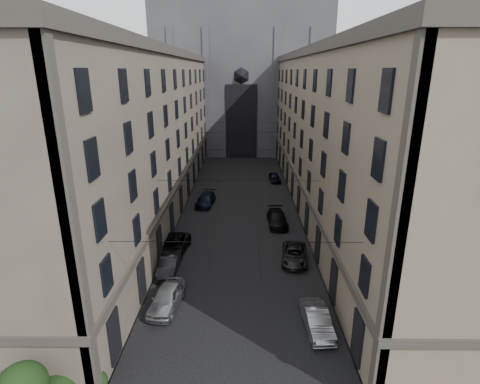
{
  "coord_description": "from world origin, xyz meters",
  "views": [
    {
      "loc": [
        0.42,
        -8.69,
        16.49
      ],
      "look_at": [
        0.21,
        13.97,
        9.1
      ],
      "focal_mm": 28.0,
      "sensor_mm": 36.0,
      "label": 1
    }
  ],
  "objects_px": {
    "car_right_near": "(317,320)",
    "car_right_midnear": "(294,254)",
    "car_left_midnear": "(169,264)",
    "car_left_midfar": "(173,246)",
    "car_left_far": "(206,200)",
    "gothic_tower": "(242,64)",
    "car_left_near": "(167,298)",
    "car_right_midfar": "(277,219)",
    "car_right_far": "(275,177)"
  },
  "relations": [
    {
      "from": "car_right_near",
      "to": "car_right_midnear",
      "type": "height_order",
      "value": "car_right_near"
    },
    {
      "from": "car_left_midnear",
      "to": "car_left_midfar",
      "type": "xyz_separation_m",
      "value": [
        -0.28,
        3.55,
        0.02
      ]
    },
    {
      "from": "car_left_midnear",
      "to": "car_left_far",
      "type": "xyz_separation_m",
      "value": [
        1.51,
        16.79,
        0.01
      ]
    },
    {
      "from": "car_left_midfar",
      "to": "car_right_midnear",
      "type": "xyz_separation_m",
      "value": [
        11.25,
        -1.55,
        -0.07
      ]
    },
    {
      "from": "gothic_tower",
      "to": "car_left_midnear",
      "type": "height_order",
      "value": "gothic_tower"
    },
    {
      "from": "car_left_midnear",
      "to": "car_left_midfar",
      "type": "relative_size",
      "value": 0.82
    },
    {
      "from": "car_left_near",
      "to": "car_left_far",
      "type": "xyz_separation_m",
      "value": [
        0.71,
        21.81,
        -0.08
      ]
    },
    {
      "from": "gothic_tower",
      "to": "car_left_far",
      "type": "relative_size",
      "value": 11.7
    },
    {
      "from": "car_right_midnear",
      "to": "car_left_far",
      "type": "bearing_deg",
      "value": 129.82
    },
    {
      "from": "car_left_midfar",
      "to": "car_right_midfar",
      "type": "distance_m",
      "value": 12.46
    },
    {
      "from": "gothic_tower",
      "to": "car_right_midfar",
      "type": "height_order",
      "value": "gothic_tower"
    },
    {
      "from": "car_left_midfar",
      "to": "car_right_midfar",
      "type": "height_order",
      "value": "car_right_midfar"
    },
    {
      "from": "car_left_far",
      "to": "car_right_midfar",
      "type": "relative_size",
      "value": 0.98
    },
    {
      "from": "car_left_near",
      "to": "car_right_far",
      "type": "distance_m",
      "value": 34.22
    },
    {
      "from": "car_left_near",
      "to": "car_left_far",
      "type": "relative_size",
      "value": 0.94
    },
    {
      "from": "car_right_midnear",
      "to": "gothic_tower",
      "type": "bearing_deg",
      "value": 102.62
    },
    {
      "from": "car_right_midfar",
      "to": "car_left_midfar",
      "type": "bearing_deg",
      "value": -148.3
    },
    {
      "from": "car_left_midfar",
      "to": "car_left_far",
      "type": "xyz_separation_m",
      "value": [
        1.79,
        13.24,
        -0.01
      ]
    },
    {
      "from": "gothic_tower",
      "to": "car_left_midfar",
      "type": "height_order",
      "value": "gothic_tower"
    },
    {
      "from": "gothic_tower",
      "to": "car_right_near",
      "type": "xyz_separation_m",
      "value": [
        5.33,
        -62.64,
        -17.08
      ]
    },
    {
      "from": "car_left_far",
      "to": "car_left_midnear",
      "type": "bearing_deg",
      "value": -88.62
    },
    {
      "from": "car_left_far",
      "to": "car_right_midnear",
      "type": "xyz_separation_m",
      "value": [
        9.46,
        -14.79,
        -0.06
      ]
    },
    {
      "from": "car_left_far",
      "to": "car_right_midnear",
      "type": "bearing_deg",
      "value": -50.87
    },
    {
      "from": "car_left_midnear",
      "to": "car_left_far",
      "type": "height_order",
      "value": "car_left_far"
    },
    {
      "from": "car_left_midnear",
      "to": "car_right_near",
      "type": "distance_m",
      "value": 13.44
    },
    {
      "from": "car_right_far",
      "to": "gothic_tower",
      "type": "bearing_deg",
      "value": 96.46
    },
    {
      "from": "car_left_midnear",
      "to": "car_right_midnear",
      "type": "xyz_separation_m",
      "value": [
        10.97,
        2.0,
        -0.04
      ]
    },
    {
      "from": "car_left_midnear",
      "to": "car_left_near",
      "type": "bearing_deg",
      "value": -80.77
    },
    {
      "from": "car_left_near",
      "to": "car_right_far",
      "type": "relative_size",
      "value": 1.22
    },
    {
      "from": "car_left_midnear",
      "to": "car_left_midfar",
      "type": "distance_m",
      "value": 3.56
    },
    {
      "from": "car_right_midfar",
      "to": "car_right_far",
      "type": "relative_size",
      "value": 1.32
    },
    {
      "from": "gothic_tower",
      "to": "car_right_midnear",
      "type": "relative_size",
      "value": 12.13
    },
    {
      "from": "car_right_near",
      "to": "car_right_midnear",
      "type": "relative_size",
      "value": 0.92
    },
    {
      "from": "car_left_far",
      "to": "car_left_midfar",
      "type": "bearing_deg",
      "value": -91.17
    },
    {
      "from": "car_left_near",
      "to": "car_right_far",
      "type": "bearing_deg",
      "value": 80.11
    },
    {
      "from": "car_left_midnear",
      "to": "car_right_midfar",
      "type": "bearing_deg",
      "value": 45.94
    },
    {
      "from": "gothic_tower",
      "to": "car_right_midfar",
      "type": "bearing_deg",
      "value": -84.65
    },
    {
      "from": "car_left_far",
      "to": "gothic_tower",
      "type": "bearing_deg",
      "value": 89.99
    },
    {
      "from": "gothic_tower",
      "to": "car_right_far",
      "type": "xyz_separation_m",
      "value": [
        5.28,
        -27.7,
        -17.14
      ]
    },
    {
      "from": "car_right_near",
      "to": "car_right_midfar",
      "type": "relative_size",
      "value": 0.86
    },
    {
      "from": "car_left_near",
      "to": "car_left_midnear",
      "type": "relative_size",
      "value": 1.09
    },
    {
      "from": "car_right_midnear",
      "to": "car_right_far",
      "type": "distance_m",
      "value": 25.57
    },
    {
      "from": "car_right_near",
      "to": "car_right_far",
      "type": "relative_size",
      "value": 1.14
    },
    {
      "from": "car_left_near",
      "to": "car_right_midfar",
      "type": "distance_m",
      "value": 18.03
    },
    {
      "from": "gothic_tower",
      "to": "car_left_midnear",
      "type": "relative_size",
      "value": 13.51
    },
    {
      "from": "car_left_far",
      "to": "car_right_near",
      "type": "xyz_separation_m",
      "value": [
        9.74,
        -24.15,
        0.0
      ]
    },
    {
      "from": "car_left_far",
      "to": "car_right_far",
      "type": "height_order",
      "value": "car_left_far"
    },
    {
      "from": "car_left_near",
      "to": "car_right_near",
      "type": "bearing_deg",
      "value": -4.8
    },
    {
      "from": "gothic_tower",
      "to": "car_right_midnear",
      "type": "height_order",
      "value": "gothic_tower"
    },
    {
      "from": "car_left_midnear",
      "to": "car_left_far",
      "type": "bearing_deg",
      "value": 84.98
    }
  ]
}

